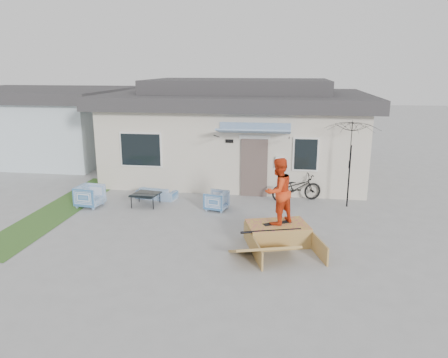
# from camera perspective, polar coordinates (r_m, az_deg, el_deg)

# --- Properties ---
(ground) EXTENTS (90.00, 90.00, 0.00)m
(ground) POSITION_cam_1_polar(r_m,az_deg,el_deg) (11.79, -2.75, -8.28)
(ground) COLOR gray
(ground) RESTS_ON ground
(grass_strip) EXTENTS (1.40, 8.00, 0.01)m
(grass_strip) POSITION_cam_1_polar(r_m,az_deg,el_deg) (15.32, -20.73, -3.74)
(grass_strip) COLOR #325B24
(grass_strip) RESTS_ON ground
(house) EXTENTS (10.80, 8.49, 4.10)m
(house) POSITION_cam_1_polar(r_m,az_deg,el_deg) (18.95, 1.85, 6.61)
(house) COLOR beige
(house) RESTS_ON ground
(neighbor_house) EXTENTS (8.60, 7.60, 3.50)m
(neighbor_house) POSITION_cam_1_polar(r_m,az_deg,el_deg) (24.37, -23.08, 6.88)
(neighbor_house) COLOR silver
(neighbor_house) RESTS_ON ground
(loveseat) EXTENTS (1.49, 0.65, 0.56)m
(loveseat) POSITION_cam_1_polar(r_m,az_deg,el_deg) (15.61, -8.86, -1.55)
(loveseat) COLOR #2A629F
(loveseat) RESTS_ON ground
(armchair_left) EXTENTS (0.82, 0.87, 0.81)m
(armchair_left) POSITION_cam_1_polar(r_m,az_deg,el_deg) (15.20, -17.26, -2.01)
(armchair_left) COLOR #2A629F
(armchair_left) RESTS_ON ground
(armchair_right) EXTENTS (0.77, 0.80, 0.69)m
(armchair_right) POSITION_cam_1_polar(r_m,az_deg,el_deg) (14.20, -1.01, -2.73)
(armchair_right) COLOR #2A629F
(armchair_right) RESTS_ON ground
(coffee_table) EXTENTS (0.98, 0.98, 0.41)m
(coffee_table) POSITION_cam_1_polar(r_m,az_deg,el_deg) (14.91, -10.26, -2.68)
(coffee_table) COLOR black
(coffee_table) RESTS_ON ground
(bicycle) EXTENTS (1.91, 1.23, 1.16)m
(bicycle) POSITION_cam_1_polar(r_m,az_deg,el_deg) (15.31, 9.56, -0.74)
(bicycle) COLOR black
(bicycle) RESTS_ON ground
(patio_umbrella) EXTENTS (2.01, 1.89, 2.20)m
(patio_umbrella) POSITION_cam_1_polar(r_m,az_deg,el_deg) (14.77, 16.33, 2.97)
(patio_umbrella) COLOR black
(patio_umbrella) RESTS_ON ground
(skate_ramp) EXTENTS (2.13, 2.47, 0.53)m
(skate_ramp) POSITION_cam_1_polar(r_m,az_deg,el_deg) (11.71, 7.04, -7.15)
(skate_ramp) COLOR #A0793E
(skate_ramp) RESTS_ON ground
(skateboard) EXTENTS (0.78, 0.57, 0.05)m
(skateboard) POSITION_cam_1_polar(r_m,az_deg,el_deg) (11.65, 7.02, -5.74)
(skateboard) COLOR black
(skateboard) RESTS_ON skate_ramp
(skater) EXTENTS (1.07, 1.09, 1.76)m
(skater) POSITION_cam_1_polar(r_m,az_deg,el_deg) (11.37, 7.16, -1.46)
(skater) COLOR red
(skater) RESTS_ON skateboard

